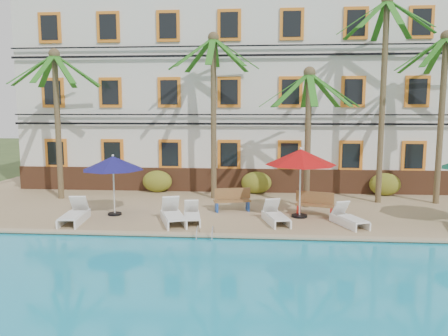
# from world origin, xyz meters

# --- Properties ---
(ground) EXTENTS (100.00, 100.00, 0.00)m
(ground) POSITION_xyz_m (0.00, 0.00, 0.00)
(ground) COLOR #384C23
(ground) RESTS_ON ground
(pool_deck) EXTENTS (30.00, 12.00, 0.25)m
(pool_deck) POSITION_xyz_m (0.00, 5.00, 0.12)
(pool_deck) COLOR tan
(pool_deck) RESTS_ON ground
(pool_coping) EXTENTS (30.00, 0.35, 0.06)m
(pool_coping) POSITION_xyz_m (0.00, -0.90, 0.28)
(pool_coping) COLOR tan
(pool_coping) RESTS_ON pool_deck
(hotel_building) EXTENTS (25.40, 6.44, 10.22)m
(hotel_building) POSITION_xyz_m (0.00, 9.98, 5.37)
(hotel_building) COLOR silver
(hotel_building) RESTS_ON pool_deck
(palm_a) EXTENTS (4.15, 4.15, 6.89)m
(palm_a) POSITION_xyz_m (-9.27, 4.70, 4.72)
(palm_a) COLOR brown
(palm_a) RESTS_ON pool_deck
(palm_b) EXTENTS (4.15, 4.15, 7.62)m
(palm_b) POSITION_xyz_m (-2.11, 5.34, 5.15)
(palm_b) COLOR brown
(palm_b) RESTS_ON pool_deck
(palm_c) EXTENTS (4.15, 4.15, 5.91)m
(palm_c) POSITION_xyz_m (2.04, 3.78, 4.14)
(palm_c) COLOR brown
(palm_c) RESTS_ON pool_deck
(palm_d) EXTENTS (4.15, 4.15, 9.03)m
(palm_d) POSITION_xyz_m (5.36, 4.96, 5.96)
(palm_d) COLOR brown
(palm_d) RESTS_ON pool_deck
(palm_e) EXTENTS (4.15, 4.15, 7.48)m
(palm_e) POSITION_xyz_m (7.88, 4.95, 5.07)
(palm_e) COLOR brown
(palm_e) RESTS_ON pool_deck
(shrub_left) EXTENTS (1.50, 0.90, 1.10)m
(shrub_left) POSITION_xyz_m (-5.11, 6.60, 0.80)
(shrub_left) COLOR #295418
(shrub_left) RESTS_ON pool_deck
(shrub_mid) EXTENTS (1.50, 0.90, 1.10)m
(shrub_mid) POSITION_xyz_m (-0.12, 6.60, 0.80)
(shrub_mid) COLOR #295418
(shrub_mid) RESTS_ON pool_deck
(shrub_right) EXTENTS (1.50, 0.90, 1.10)m
(shrub_right) POSITION_xyz_m (6.11, 6.60, 0.80)
(shrub_right) COLOR #295418
(shrub_right) RESTS_ON pool_deck
(umbrella_blue) EXTENTS (2.42, 2.42, 2.42)m
(umbrella_blue) POSITION_xyz_m (-5.69, 1.70, 2.31)
(umbrella_blue) COLOR black
(umbrella_blue) RESTS_ON pool_deck
(umbrella_red) EXTENTS (2.73, 2.73, 2.73)m
(umbrella_red) POSITION_xyz_m (1.59, 1.93, 2.58)
(umbrella_red) COLOR black
(umbrella_red) RESTS_ON pool_deck
(lounger_a) EXTENTS (0.89, 1.99, 0.91)m
(lounger_a) POSITION_xyz_m (-6.79, 0.45, 0.55)
(lounger_a) COLOR white
(lounger_a) RESTS_ON pool_deck
(lounger_b) EXTENTS (1.33, 2.09, 0.93)m
(lounger_b) POSITION_xyz_m (-3.13, 0.62, 0.55)
(lounger_b) COLOR white
(lounger_b) RESTS_ON pool_deck
(lounger_c) EXTENTS (0.87, 1.72, 0.78)m
(lounger_c) POSITION_xyz_m (-2.46, 0.81, 0.50)
(lounger_c) COLOR white
(lounger_c) RESTS_ON pool_deck
(lounger_d) EXTENTS (1.06, 1.88, 0.84)m
(lounger_d) POSITION_xyz_m (0.63, 0.97, 0.52)
(lounger_d) COLOR white
(lounger_d) RESTS_ON pool_deck
(lounger_e) EXTENTS (1.21, 1.83, 0.81)m
(lounger_e) POSITION_xyz_m (3.24, 0.84, 0.51)
(lounger_e) COLOR white
(lounger_e) RESTS_ON pool_deck
(bench_left) EXTENTS (1.57, 0.83, 0.93)m
(bench_left) POSITION_xyz_m (-1.10, 2.79, 0.72)
(bench_left) COLOR olive
(bench_left) RESTS_ON pool_deck
(bench_right) EXTENTS (1.57, 0.90, 0.93)m
(bench_right) POSITION_xyz_m (2.24, 2.25, 0.72)
(bench_right) COLOR olive
(bench_right) RESTS_ON pool_deck
(pool_ladder) EXTENTS (0.54, 0.74, 0.74)m
(pool_ladder) POSITION_xyz_m (-1.73, -1.00, 0.25)
(pool_ladder) COLOR silver
(pool_ladder) RESTS_ON ground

